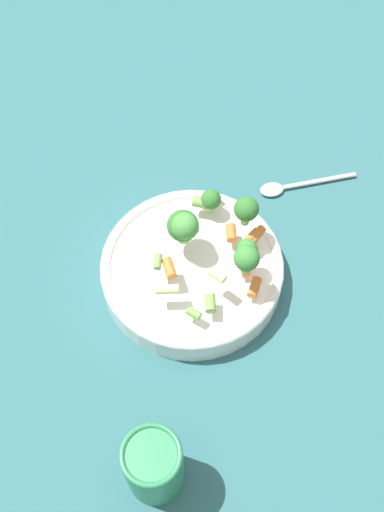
{
  "coord_description": "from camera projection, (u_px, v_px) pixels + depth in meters",
  "views": [
    {
      "loc": [
        -0.16,
        -0.37,
        0.72
      ],
      "look_at": [
        0.0,
        0.0,
        0.06
      ],
      "focal_mm": 42.0,
      "sensor_mm": 36.0,
      "label": 1
    }
  ],
  "objects": [
    {
      "name": "ground_plane",
      "position": [
        192.0,
        278.0,
        0.83
      ],
      "size": [
        3.0,
        3.0,
        0.0
      ],
      "primitive_type": "plane",
      "color": "#2D6066"
    },
    {
      "name": "cup",
      "position": [
        154.0,
        466.0,
        0.64
      ],
      "size": [
        0.06,
        0.06,
        0.11
      ],
      "color": "#2D7F51",
      "rests_on": "ground_plane"
    },
    {
      "name": "pasta_salad",
      "position": [
        212.0,
        232.0,
        0.76
      ],
      "size": [
        0.17,
        0.17,
        0.08
      ],
      "color": "#8CB766",
      "rests_on": "bowl"
    },
    {
      "name": "spoon",
      "position": [
        290.0,
        186.0,
        0.9
      ],
      "size": [
        0.15,
        0.04,
        0.01
      ],
      "rotation": [
        0.0,
        0.0,
        9.24
      ],
      "color": "silver",
      "rests_on": "ground_plane"
    },
    {
      "name": "bowl",
      "position": [
        192.0,
        269.0,
        0.81
      ],
      "size": [
        0.25,
        0.25,
        0.04
      ],
      "color": "white",
      "rests_on": "ground_plane"
    }
  ]
}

